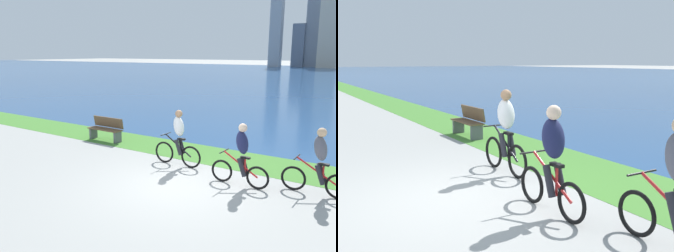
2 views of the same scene
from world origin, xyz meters
TOP-DOWN VIEW (x-y plane):
  - ground_plane at (0.00, 0.00)m, footprint 300.00×300.00m
  - grass_strip_bayside at (0.00, 3.05)m, footprint 120.00×2.04m
  - cyclist_lead at (-0.89, 1.51)m, footprint 1.63×0.52m
  - cyclist_trailing at (1.36, 0.99)m, footprint 1.59×0.52m
  - cyclist_distant_rear at (3.12, 1.46)m, footprint 1.66×0.52m
  - bench_near_path at (-4.95, 2.60)m, footprint 1.50×0.47m

SIDE VIEW (x-z plane):
  - ground_plane at x=0.00m, z-range 0.00..0.00m
  - grass_strip_bayside at x=0.00m, z-range 0.00..0.01m
  - bench_near_path at x=-4.95m, z-range 0.00..0.90m
  - cyclist_trailing at x=1.36m, z-range 0.01..1.65m
  - cyclist_distant_rear at x=3.12m, z-range 0.00..1.66m
  - cyclist_lead at x=-0.89m, z-range -0.01..1.70m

